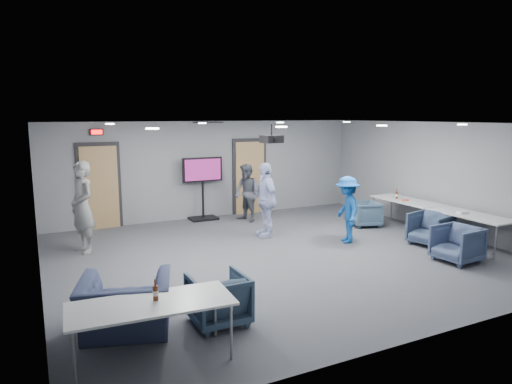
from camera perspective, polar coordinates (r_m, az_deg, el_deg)
name	(u,v)px	position (r m, az deg, el deg)	size (l,w,h in m)	color
floor	(279,254)	(9.60, 2.95, -7.77)	(9.00, 9.00, 0.00)	#3B3D43
ceiling	(281,123)	(9.17, 3.10, 8.55)	(9.00, 9.00, 0.00)	silver
wall_back	(210,170)	(12.89, -5.72, 2.81)	(9.00, 0.02, 2.70)	gray
wall_front	(435,237)	(6.20, 21.51, -5.25)	(9.00, 0.02, 2.70)	gray
wall_left	(35,211)	(8.13, -25.86, -2.12)	(0.02, 8.00, 2.70)	gray
wall_right	(439,177)	(12.13, 21.91, 1.73)	(0.02, 8.00, 2.70)	gray
door_left	(100,187)	(12.17, -18.96, 0.59)	(1.06, 0.17, 2.24)	black
door_right	(250,177)	(13.35, -0.81, 1.87)	(1.06, 0.17, 2.24)	black
exit_sign	(97,132)	(12.02, -19.30, 7.09)	(0.32, 0.08, 0.16)	black
hvac_diffuser	(208,122)	(11.50, -6.06, 8.65)	(0.60, 0.60, 0.03)	black
downlights	(281,124)	(9.17, 3.10, 8.46)	(6.18, 3.78, 0.02)	white
person_a	(83,207)	(10.20, -20.86, -1.77)	(0.70, 0.46, 1.93)	gray
person_b	(247,193)	(12.32, -1.15, -0.13)	(0.76, 0.59, 1.57)	#4F545F
person_c	(265,200)	(10.79, 1.18, -0.97)	(1.04, 0.43, 1.77)	silver
person_d	(347,210)	(10.50, 11.31, -2.17)	(0.98, 0.56, 1.51)	#164A94
chair_right_a	(365,214)	(12.22, 13.50, -2.67)	(0.69, 0.71, 0.65)	#3C5369
chair_right_b	(430,229)	(10.88, 20.94, -4.33)	(0.78, 0.80, 0.73)	#334159
chair_right_c	(457,244)	(9.86, 23.83, -5.96)	(0.77, 0.79, 0.72)	#3B4866
chair_front_a	(218,299)	(6.50, -4.74, -13.17)	(0.75, 0.78, 0.71)	#35485C
chair_front_b	(126,305)	(6.45, -15.95, -13.48)	(1.16, 1.02, 0.76)	#333B59
table_right_a	(407,202)	(12.22, 18.33, -1.15)	(0.79, 1.91, 0.73)	silver
table_right_b	(471,216)	(10.99, 25.27, -2.78)	(0.76, 1.84, 0.73)	silver
table_front_left	(152,306)	(5.56, -12.93, -13.75)	(1.93, 0.90, 0.73)	silver
bottle_front	(156,293)	(5.56, -12.44, -12.17)	(0.07, 0.07, 0.26)	#53230E
bottle_right	(397,195)	(12.33, 17.17, -0.36)	(0.07, 0.07, 0.26)	#53230E
snack_box	(405,200)	(12.09, 18.12, -0.97)	(0.16, 0.11, 0.04)	#E24C38
wrapper	(462,212)	(10.99, 24.40, -2.33)	(0.22, 0.15, 0.05)	silver
tv_stand	(203,185)	(12.59, -6.68, 0.93)	(1.13, 0.54, 1.73)	black
projector	(272,139)	(9.01, 1.96, 6.65)	(0.41, 0.38, 0.36)	black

